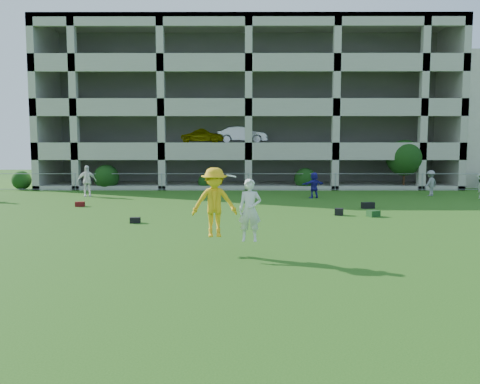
{
  "coord_description": "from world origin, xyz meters",
  "views": [
    {
      "loc": [
        -0.48,
        -13.21,
        2.93
      ],
      "look_at": [
        -0.53,
        3.0,
        1.4
      ],
      "focal_mm": 35.0,
      "sensor_mm": 36.0,
      "label": 1
    }
  ],
  "objects_px": {
    "bystander_d": "(314,185)",
    "crate_d": "(339,212)",
    "bystander_f": "(431,183)",
    "frisbee_contest": "(221,204)",
    "bystander_b": "(87,181)",
    "parking_garage": "(247,112)"
  },
  "relations": [
    {
      "from": "bystander_b",
      "to": "parking_garage",
      "type": "bearing_deg",
      "value": 32.49
    },
    {
      "from": "bystander_d",
      "to": "crate_d",
      "type": "bearing_deg",
      "value": 68.25
    },
    {
      "from": "bystander_d",
      "to": "parking_garage",
      "type": "bearing_deg",
      "value": -96.29
    },
    {
      "from": "parking_garage",
      "to": "crate_d",
      "type": "bearing_deg",
      "value": -79.61
    },
    {
      "from": "bystander_f",
      "to": "parking_garage",
      "type": "height_order",
      "value": "parking_garage"
    },
    {
      "from": "bystander_b",
      "to": "frisbee_contest",
      "type": "xyz_separation_m",
      "value": [
        8.78,
        -15.42,
        0.47
      ]
    },
    {
      "from": "bystander_f",
      "to": "frisbee_contest",
      "type": "bearing_deg",
      "value": 18.07
    },
    {
      "from": "bystander_f",
      "to": "parking_garage",
      "type": "xyz_separation_m",
      "value": [
        -11.11,
        12.36,
        5.23
      ]
    },
    {
      "from": "frisbee_contest",
      "to": "parking_garage",
      "type": "distance_m",
      "value": 28.66
    },
    {
      "from": "crate_d",
      "to": "frisbee_contest",
      "type": "relative_size",
      "value": 0.18
    },
    {
      "from": "parking_garage",
      "to": "bystander_d",
      "type": "bearing_deg",
      "value": -74.47
    },
    {
      "from": "bystander_f",
      "to": "frisbee_contest",
      "type": "distance_m",
      "value": 20.02
    },
    {
      "from": "bystander_d",
      "to": "bystander_b",
      "type": "bearing_deg",
      "value": -24.99
    },
    {
      "from": "bystander_b",
      "to": "crate_d",
      "type": "bearing_deg",
      "value": -50.11
    },
    {
      "from": "crate_d",
      "to": "parking_garage",
      "type": "relative_size",
      "value": 0.01
    },
    {
      "from": "frisbee_contest",
      "to": "parking_garage",
      "type": "bearing_deg",
      "value": 87.93
    },
    {
      "from": "bystander_d",
      "to": "bystander_f",
      "type": "distance_m",
      "value": 7.43
    },
    {
      "from": "bystander_f",
      "to": "bystander_d",
      "type": "bearing_deg",
      "value": -25.01
    },
    {
      "from": "bystander_b",
      "to": "crate_d",
      "type": "distance_m",
      "value": 15.71
    },
    {
      "from": "bystander_d",
      "to": "frisbee_contest",
      "type": "relative_size",
      "value": 0.78
    },
    {
      "from": "bystander_d",
      "to": "crate_d",
      "type": "distance_m",
      "value": 7.1
    },
    {
      "from": "bystander_f",
      "to": "frisbee_contest",
      "type": "height_order",
      "value": "frisbee_contest"
    }
  ]
}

